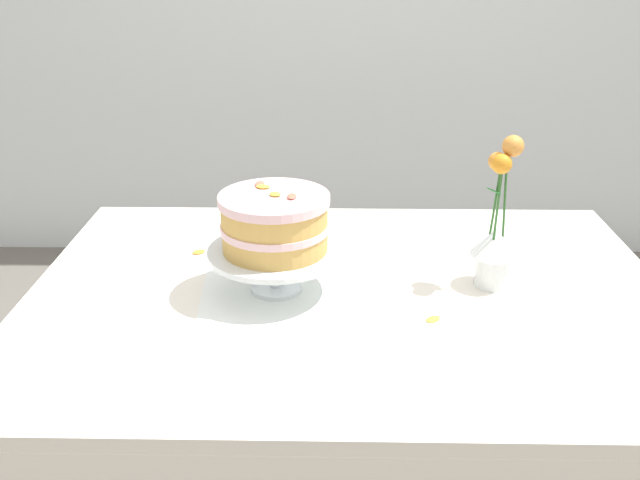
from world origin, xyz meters
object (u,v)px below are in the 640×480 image
object	(u,v)px
layer_cake	(275,222)
flower_vase	(496,236)
cake_stand	(276,256)
dining_table	(348,332)

from	to	relation	value
layer_cake	flower_vase	bearing A→B (deg)	4.42
cake_stand	flower_vase	distance (m)	0.48
dining_table	layer_cake	world-z (taller)	layer_cake
dining_table	flower_vase	size ratio (longest dim) A/B	4.12
cake_stand	layer_cake	bearing A→B (deg)	104.48
cake_stand	layer_cake	xyz separation A→B (m)	(-0.00, 0.00, 0.08)
cake_stand	layer_cake	world-z (taller)	layer_cake
flower_vase	layer_cake	bearing A→B (deg)	-175.58
cake_stand	flower_vase	size ratio (longest dim) A/B	0.85
dining_table	flower_vase	xyz separation A→B (m)	(0.31, 0.06, 0.21)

